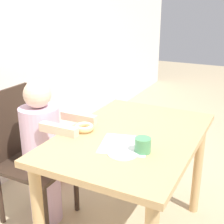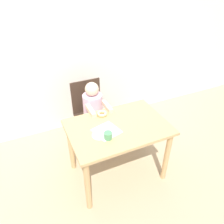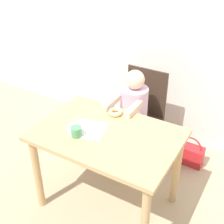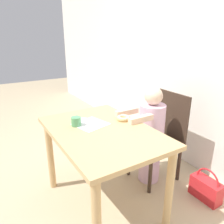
% 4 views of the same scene
% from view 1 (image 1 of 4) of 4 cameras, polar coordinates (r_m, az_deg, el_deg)
% --- Properties ---
extents(dining_table, '(1.07, 0.73, 0.73)m').
position_cam_1_polar(dining_table, '(1.81, 3.43, -7.38)').
color(dining_table, tan).
rests_on(dining_table, ground_plane).
extents(chair, '(0.41, 0.45, 0.90)m').
position_cam_1_polar(chair, '(2.18, -15.23, -7.78)').
color(chair, '#38281E').
rests_on(chair, ground_plane).
extents(child_figure, '(0.26, 0.47, 0.99)m').
position_cam_1_polar(child_figure, '(2.08, -12.51, -7.62)').
color(child_figure, silver).
rests_on(child_figure, ground_plane).
extents(donut, '(0.12, 0.12, 0.04)m').
position_cam_1_polar(donut, '(1.80, -5.14, -2.82)').
color(donut, '#DBB270').
rests_on(donut, dining_table).
extents(napkin, '(0.30, 0.30, 0.00)m').
position_cam_1_polar(napkin, '(1.63, 2.30, -5.97)').
color(napkin, white).
rests_on(napkin, dining_table).
extents(handbag, '(0.28, 0.13, 0.31)m').
position_cam_1_polar(handbag, '(2.75, -9.48, -9.36)').
color(handbag, red).
rests_on(handbag, ground_plane).
extents(cup, '(0.08, 0.08, 0.08)m').
position_cam_1_polar(cup, '(1.54, 5.65, -6.05)').
color(cup, '#519E66').
rests_on(cup, dining_table).
extents(plate, '(0.15, 0.15, 0.01)m').
position_cam_1_polar(plate, '(1.54, 1.98, -7.54)').
color(plate, white).
rests_on(plate, dining_table).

